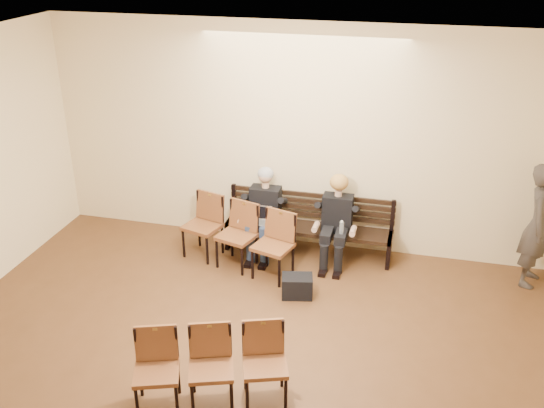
% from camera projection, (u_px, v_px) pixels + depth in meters
% --- Properties ---
extents(room_walls, '(8.02, 10.01, 3.51)m').
position_uv_depth(room_walls, '(204.00, 207.00, 5.15)').
color(room_walls, beige).
rests_on(room_walls, ground).
extents(bench, '(2.60, 0.90, 0.45)m').
position_uv_depth(bench, '(308.00, 240.00, 9.48)').
color(bench, black).
rests_on(bench, ground).
extents(seated_man, '(0.57, 0.79, 1.38)m').
position_uv_depth(seated_man, '(264.00, 212.00, 9.33)').
color(seated_man, black).
rests_on(seated_man, ground).
extents(seated_woman, '(0.56, 0.77, 1.30)m').
position_uv_depth(seated_woman, '(336.00, 222.00, 9.10)').
color(seated_woman, black).
rests_on(seated_woman, ground).
extents(laptop, '(0.33, 0.27, 0.23)m').
position_uv_depth(laptop, '(259.00, 225.00, 9.20)').
color(laptop, silver).
rests_on(laptop, bench).
extents(water_bottle, '(0.07, 0.07, 0.21)m').
position_uv_depth(water_bottle, '(341.00, 235.00, 8.90)').
color(water_bottle, silver).
rests_on(water_bottle, bench).
extents(bag, '(0.48, 0.37, 0.31)m').
position_uv_depth(bag, '(297.00, 286.00, 8.39)').
color(bag, black).
rests_on(bag, ground).
extents(passerby, '(0.70, 0.87, 2.09)m').
position_uv_depth(passerby, '(541.00, 217.00, 8.36)').
color(passerby, '#39332E').
rests_on(passerby, ground).
extents(chair_row_front, '(1.85, 1.02, 0.99)m').
position_uv_depth(chair_row_front, '(236.00, 236.00, 9.01)').
color(chair_row_front, brown).
rests_on(chair_row_front, ground).
extents(chair_row_back, '(1.68, 1.00, 0.90)m').
position_uv_depth(chair_row_back, '(211.00, 370.00, 6.39)').
color(chair_row_back, brown).
rests_on(chair_row_back, ground).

